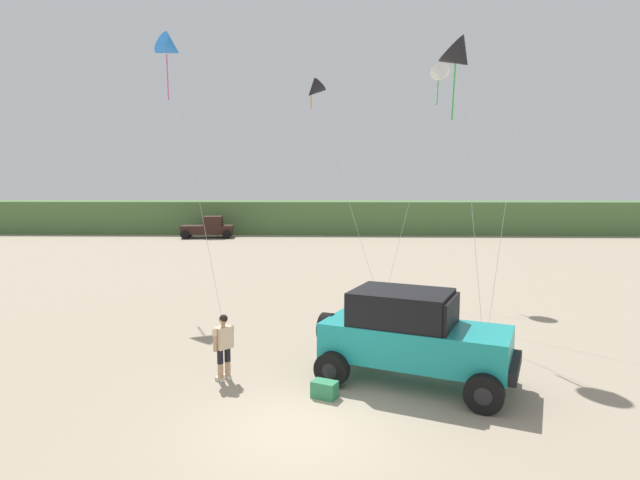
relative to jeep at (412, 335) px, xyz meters
The scene contains 10 objects.
ground_plane 3.72m from the jeep, 135.70° to the right, with size 220.00×220.00×0.00m, color gray.
dune_ridge 40.05m from the jeep, 87.97° to the left, with size 90.00×6.53×3.18m, color #4C703D.
jeep is the anchor object (origin of this frame).
person_watching 4.62m from the jeep, behind, with size 0.47×0.50×1.67m.
cooler_box 2.53m from the jeep, 155.35° to the right, with size 0.56×0.36×0.38m, color #2D7F51.
distant_pickup 36.76m from the jeep, 111.58° to the left, with size 4.80×2.88×1.98m.
kite_black_sled 15.93m from the jeep, 132.46° to the left, with size 3.69×5.36×11.11m.
kite_orange_streamer 14.60m from the jeep, 76.34° to the left, with size 3.31×4.35×10.20m.
kite_blue_swept 9.02m from the jeep, 66.23° to the left, with size 1.41×1.74×9.46m.
kite_red_delta 15.23m from the jeep, 103.05° to the left, with size 3.52×5.43×9.87m.
Camera 1 is at (0.68, -9.72, 4.81)m, focal length 28.83 mm.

